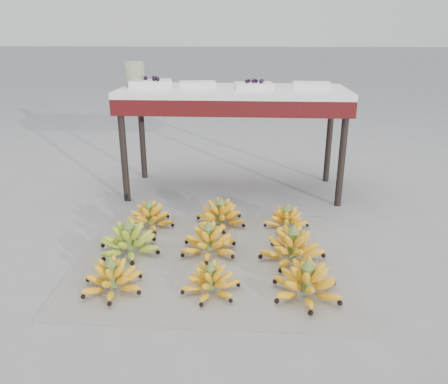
# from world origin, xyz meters

# --- Properties ---
(ground) EXTENTS (60.00, 60.00, 0.00)m
(ground) POSITION_xyz_m (0.00, 0.00, 0.00)
(ground) COLOR gray
(ground) RESTS_ON ground
(newspaper_mat) EXTENTS (1.25, 1.05, 0.01)m
(newspaper_mat) POSITION_xyz_m (0.10, -0.03, 0.00)
(newspaper_mat) COLOR silver
(newspaper_mat) RESTS_ON ground
(bunch_front_left) EXTENTS (0.34, 0.34, 0.16)m
(bunch_front_left) POSITION_xyz_m (-0.29, -0.33, 0.06)
(bunch_front_left) COLOR #FFB705
(bunch_front_left) RESTS_ON newspaper_mat
(bunch_front_center) EXTENTS (0.26, 0.26, 0.14)m
(bunch_front_center) POSITION_xyz_m (0.11, -0.32, 0.06)
(bunch_front_center) COLOR #FFB705
(bunch_front_center) RESTS_ON newspaper_mat
(bunch_front_right) EXTENTS (0.33, 0.33, 0.17)m
(bunch_front_right) POSITION_xyz_m (0.50, -0.33, 0.07)
(bunch_front_right) COLOR #FFB705
(bunch_front_right) RESTS_ON newspaper_mat
(bunch_mid_left) EXTENTS (0.38, 0.38, 0.18)m
(bunch_mid_left) POSITION_xyz_m (-0.31, -0.01, 0.07)
(bunch_mid_left) COLOR olive
(bunch_mid_left) RESTS_ON newspaper_mat
(bunch_mid_center) EXTENTS (0.28, 0.28, 0.17)m
(bunch_mid_center) POSITION_xyz_m (0.07, 0.01, 0.06)
(bunch_mid_center) COLOR #FFB705
(bunch_mid_center) RESTS_ON newspaper_mat
(bunch_mid_right) EXTENTS (0.37, 0.37, 0.18)m
(bunch_mid_right) POSITION_xyz_m (0.47, -0.03, 0.07)
(bunch_mid_right) COLOR #FFB705
(bunch_mid_right) RESTS_ON newspaper_mat
(bunch_back_left) EXTENTS (0.29, 0.29, 0.16)m
(bunch_back_left) POSITION_xyz_m (-0.28, 0.29, 0.06)
(bunch_back_left) COLOR #FFB705
(bunch_back_left) RESTS_ON newspaper_mat
(bunch_back_center) EXTENTS (0.35, 0.35, 0.17)m
(bunch_back_center) POSITION_xyz_m (0.11, 0.34, 0.06)
(bunch_back_center) COLOR #FFB705
(bunch_back_center) RESTS_ON newspaper_mat
(bunch_back_right) EXTENTS (0.23, 0.23, 0.14)m
(bunch_back_right) POSITION_xyz_m (0.46, 0.32, 0.05)
(bunch_back_right) COLOR #FFB705
(bunch_back_right) RESTS_ON newspaper_mat
(vendor_table) EXTENTS (1.41, 0.56, 0.68)m
(vendor_table) POSITION_xyz_m (0.15, 0.92, 0.60)
(vendor_table) COLOR black
(vendor_table) RESTS_ON ground
(tray_far_left) EXTENTS (0.30, 0.24, 0.07)m
(tray_far_left) POSITION_xyz_m (-0.38, 0.93, 0.70)
(tray_far_left) COLOR silver
(tray_far_left) RESTS_ON vendor_table
(tray_left) EXTENTS (0.25, 0.19, 0.04)m
(tray_left) POSITION_xyz_m (-0.08, 0.93, 0.69)
(tray_left) COLOR silver
(tray_left) RESTS_ON vendor_table
(tray_right) EXTENTS (0.25, 0.19, 0.06)m
(tray_right) POSITION_xyz_m (0.27, 0.88, 0.70)
(tray_right) COLOR silver
(tray_right) RESTS_ON vendor_table
(tray_far_right) EXTENTS (0.24, 0.18, 0.04)m
(tray_far_right) POSITION_xyz_m (0.63, 0.93, 0.69)
(tray_far_right) COLOR silver
(tray_far_right) RESTS_ON vendor_table
(glass_jar) EXTENTS (0.15, 0.15, 0.15)m
(glass_jar) POSITION_xyz_m (-0.48, 0.94, 0.75)
(glass_jar) COLOR beige
(glass_jar) RESTS_ON vendor_table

